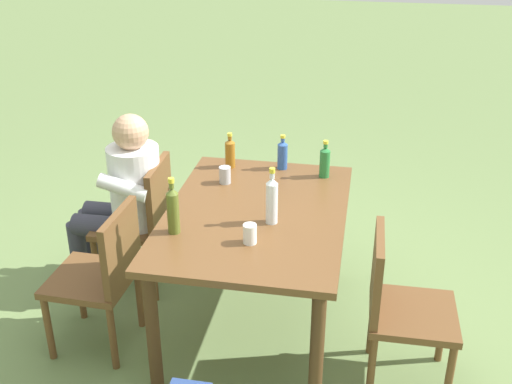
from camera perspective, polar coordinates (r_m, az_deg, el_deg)
ground_plane at (r=3.92m, az=0.00°, el=-11.84°), size 24.00×24.00×0.00m
dining_table at (r=3.54m, az=0.00°, el=-3.19°), size 1.41×0.99×0.77m
chair_far_right at (r=4.10m, az=-10.16°, el=-2.28°), size 0.45×0.45×0.87m
chair_far_left at (r=3.59m, az=-13.60°, el=-7.02°), size 0.46×0.46×0.87m
chair_near_left at (r=3.34m, az=12.69°, el=-9.75°), size 0.44×0.44×0.87m
person_in_white_shirt at (r=4.06m, az=-11.80°, el=-0.08°), size 0.47×0.61×1.18m
bottle_amber at (r=4.01m, az=-2.36°, el=3.58°), size 0.06×0.06×0.23m
bottle_blue at (r=3.99m, az=2.40°, el=3.43°), size 0.06×0.06×0.23m
bottle_clear at (r=3.32m, az=1.44°, el=-0.69°), size 0.06×0.06×0.32m
bottle_olive at (r=3.26m, az=-7.50°, el=-1.56°), size 0.06×0.06×0.31m
bottle_green at (r=3.89m, az=6.23°, el=2.77°), size 0.06×0.06×0.24m
cup_steel at (r=3.81m, az=-2.82°, el=1.54°), size 0.07×0.07×0.10m
cup_white at (r=3.17m, az=-0.56°, el=-3.80°), size 0.07×0.07×0.10m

